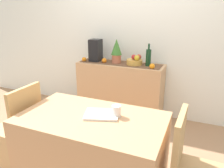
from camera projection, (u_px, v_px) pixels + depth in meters
ground_plane at (102, 149)px, 2.64m from camera, size 6.40×6.40×0.02m
room_wall_rear at (134, 27)px, 3.23m from camera, size 6.40×0.06×2.70m
sideboard_console at (120, 90)px, 3.35m from camera, size 1.28×0.42×0.84m
table_runner at (120, 63)px, 3.21m from camera, size 1.21×0.32×0.01m
fruit_bowl at (134, 62)px, 3.12m from camera, size 0.23×0.23×0.07m
apple_front at (134, 57)px, 3.10m from camera, size 0.07×0.07×0.07m
apple_center at (139, 57)px, 3.10m from camera, size 0.07×0.07×0.07m
apple_rear at (137, 58)px, 3.04m from camera, size 0.07×0.07×0.07m
wine_bottle at (148, 57)px, 3.02m from camera, size 0.07×0.07×0.31m
coffee_maker at (96, 50)px, 3.31m from camera, size 0.16×0.18×0.33m
potted_plant at (116, 50)px, 3.18m from camera, size 0.16×0.16×0.36m
orange_loose_end at (104, 61)px, 3.24m from camera, size 0.07×0.07×0.07m
orange_loose_far at (84, 59)px, 3.32m from camera, size 0.07×0.07×0.07m
orange_loose_near_bowl at (152, 66)px, 2.91m from camera, size 0.07×0.07×0.07m
dining_table at (93, 154)px, 1.94m from camera, size 1.23×0.71×0.74m
open_book at (101, 114)px, 1.84m from camera, size 0.33×0.29×0.02m
coffee_cup at (116, 111)px, 1.81m from camera, size 0.08×0.08×0.10m
chair_near_window at (19, 142)px, 2.30m from camera, size 0.41×0.41×0.90m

